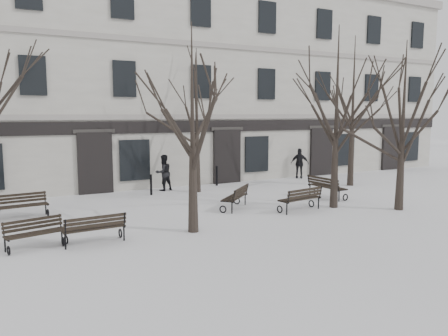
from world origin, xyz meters
TOP-DOWN VIEW (x-y plane):
  - ground at (0.00, 0.00)m, footprint 100.00×100.00m
  - building at (0.00, 12.96)m, footprint 40.40×10.20m
  - tree_1 at (-2.08, -0.38)m, footprint 4.58×4.58m
  - tree_2 at (4.43, 0.41)m, footprint 5.02×5.02m
  - tree_3 at (6.42, -1.11)m, footprint 4.57×4.57m
  - tree_5 at (0.95, 6.15)m, footprint 4.75×4.75m
  - tree_6 at (8.87, 4.18)m, footprint 5.38×5.38m
  - bench_0 at (-6.70, 0.13)m, footprint 1.72×0.96m
  - bench_1 at (-5.15, -0.28)m, footprint 1.81×0.76m
  - bench_2 at (2.80, 0.43)m, footprint 1.94×0.97m
  - bench_3 at (-6.87, 4.17)m, footprint 1.82×0.82m
  - bench_4 at (0.77, 1.96)m, footprint 1.74×1.69m
  - bench_5 at (5.46, 2.09)m, footprint 0.83×1.98m
  - bollard_a at (-1.30, 6.36)m, footprint 0.12×0.12m
  - bollard_b at (2.59, 7.35)m, footprint 0.14×0.14m
  - pedestrian_b at (-0.38, 7.24)m, footprint 0.99×0.85m
  - pedestrian_c at (8.05, 7.46)m, footprint 1.08×0.96m

SIDE VIEW (x-z plane):
  - ground at x=0.00m, z-range 0.00..0.00m
  - pedestrian_b at x=-0.38m, z-range -0.89..0.89m
  - pedestrian_c at x=8.05m, z-range -0.88..0.88m
  - bench_0 at x=-6.70m, z-range 0.04..0.86m
  - bench_1 at x=-5.15m, z-range 0.04..0.93m
  - bench_3 at x=-6.87m, z-range 0.04..0.93m
  - bench_4 at x=0.77m, z-range 0.04..0.95m
  - bench_2 at x=2.80m, z-range 0.04..0.98m
  - bollard_a at x=-1.30m, z-range 0.03..1.00m
  - bench_5 at x=5.46m, z-range 0.04..1.02m
  - bollard_b at x=2.59m, z-range 0.04..1.11m
  - tree_3 at x=6.42m, z-range 0.81..7.34m
  - tree_1 at x=-2.08m, z-range 0.82..7.35m
  - tree_5 at x=0.95m, z-range 0.85..7.63m
  - tree_2 at x=4.43m, z-range 0.90..8.06m
  - tree_6 at x=8.87m, z-range 0.96..8.65m
  - building at x=0.00m, z-range -0.18..11.22m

